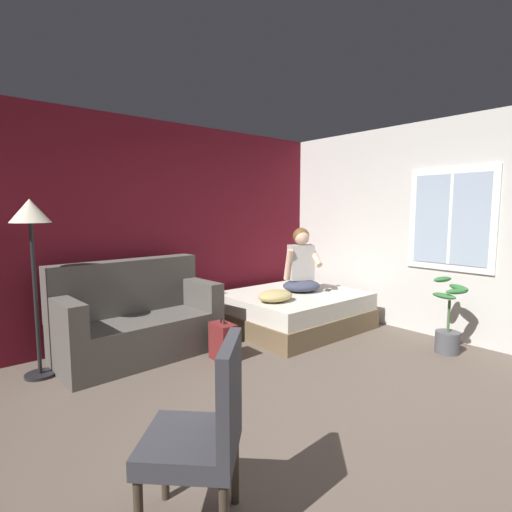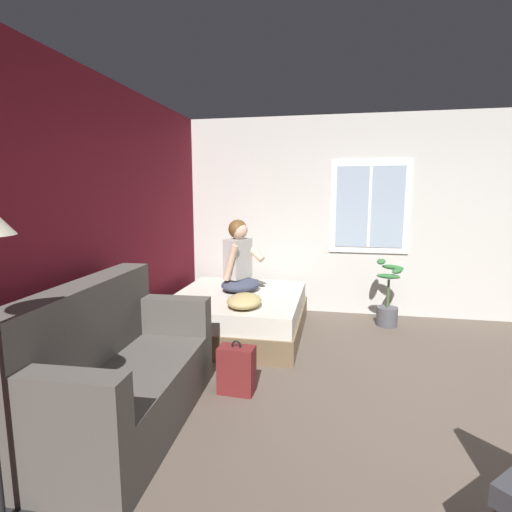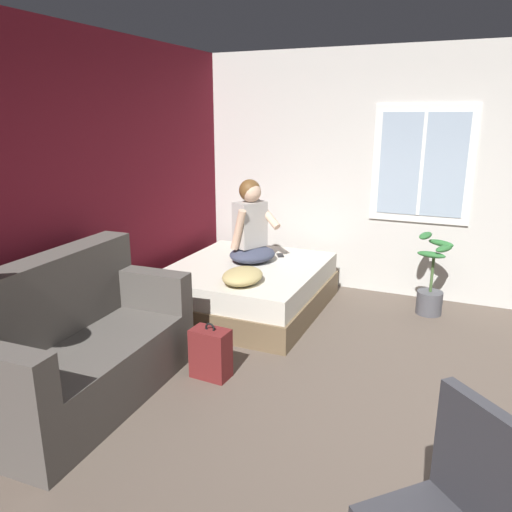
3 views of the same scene
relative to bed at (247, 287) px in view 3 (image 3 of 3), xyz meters
name	(u,v)px [view 3 (image 3 of 3)]	position (x,y,z in m)	size (l,w,h in m)	color
ground_plane	(419,461)	(-1.81, -1.96, -0.24)	(40.00, 40.00, 0.00)	brown
wall_back_accent	(24,204)	(-1.81, 1.01, 1.11)	(10.81, 0.16, 2.70)	maroon
wall_side_with_window	(461,178)	(1.17, -1.96, 1.12)	(0.19, 7.19, 2.70)	silver
bed	(247,287)	(0.00, 0.00, 0.00)	(1.75, 1.53, 0.48)	brown
couch	(77,348)	(-2.06, 0.40, 0.16)	(1.73, 0.89, 1.04)	#514C47
person_seated	(251,229)	(0.16, 0.02, 0.60)	(0.66, 0.62, 0.88)	#383D51
backpack	(211,354)	(-1.42, -0.34, -0.04)	(0.24, 0.31, 0.46)	maroon
throw_pillow	(243,276)	(-0.53, -0.20, 0.31)	(0.48, 0.36, 0.14)	tan
cell_phone	(280,255)	(0.49, -0.19, 0.25)	(0.07, 0.14, 0.01)	black
potted_plant	(431,286)	(0.62, -1.80, 0.07)	(0.39, 0.37, 0.85)	#4C4C51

